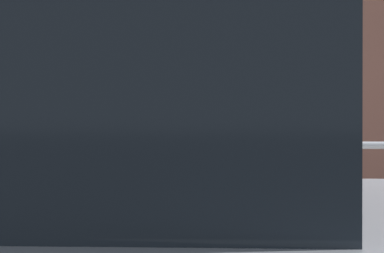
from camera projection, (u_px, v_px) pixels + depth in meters
name	position (u px, v px, depth m)	size (l,w,h in m)	color
parking_meter	(261.00, 139.00, 3.84)	(0.18, 0.19, 1.50)	slate
pedestrian_at_meter	(138.00, 168.00, 4.00)	(0.67, 0.42, 1.67)	black
background_railing	(254.00, 176.00, 6.22)	(24.06, 0.06, 1.03)	gray
backdrop_wall	(252.00, 118.00, 9.14)	(32.00, 0.50, 2.76)	brown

